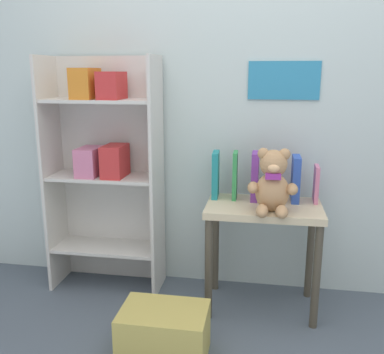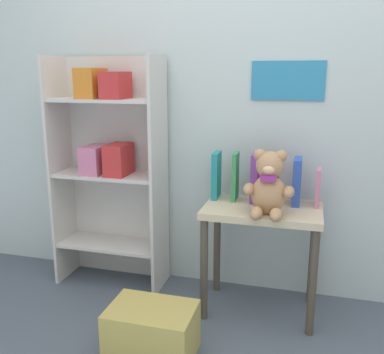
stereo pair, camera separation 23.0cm
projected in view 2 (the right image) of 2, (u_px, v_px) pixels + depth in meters
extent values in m
cube|color=silver|center=(253.00, 73.00, 2.32)|extent=(4.80, 0.06, 2.50)
cube|color=teal|center=(288.00, 81.00, 2.25)|extent=(0.38, 0.01, 0.20)
cube|color=beige|center=(61.00, 172.00, 2.57)|extent=(0.02, 0.27, 1.34)
cube|color=beige|center=(159.00, 178.00, 2.41)|extent=(0.02, 0.27, 1.34)
cube|color=beige|center=(118.00, 170.00, 2.61)|extent=(0.64, 0.02, 1.34)
cube|color=beige|center=(112.00, 244.00, 2.59)|extent=(0.61, 0.25, 0.02)
cube|color=beige|center=(109.00, 175.00, 2.49)|extent=(0.61, 0.25, 0.02)
cube|color=beige|center=(105.00, 100.00, 2.39)|extent=(0.61, 0.25, 0.02)
cube|color=orange|center=(91.00, 83.00, 2.37)|extent=(0.11, 0.19, 0.16)
cube|color=red|center=(116.00, 85.00, 2.34)|extent=(0.11, 0.19, 0.15)
cube|color=#D17093|center=(95.00, 160.00, 2.48)|extent=(0.11, 0.19, 0.16)
cube|color=red|center=(119.00, 159.00, 2.43)|extent=(0.11, 0.19, 0.18)
cube|color=beige|center=(262.00, 211.00, 2.19)|extent=(0.59, 0.37, 0.04)
cylinder|color=#494233|center=(204.00, 270.00, 2.18)|extent=(0.04, 0.04, 0.55)
cylinder|color=#494233|center=(313.00, 283.00, 2.04)|extent=(0.04, 0.04, 0.55)
cylinder|color=#494233|center=(217.00, 246.00, 2.47)|extent=(0.04, 0.04, 0.55)
cylinder|color=#494233|center=(313.00, 257.00, 2.33)|extent=(0.04, 0.04, 0.55)
ellipsoid|color=tan|center=(269.00, 194.00, 2.06)|extent=(0.17, 0.13, 0.19)
sphere|color=tan|center=(270.00, 165.00, 2.02)|extent=(0.13, 0.13, 0.13)
sphere|color=tan|center=(260.00, 155.00, 2.03)|extent=(0.06, 0.06, 0.06)
sphere|color=tan|center=(281.00, 156.00, 2.00)|extent=(0.06, 0.06, 0.06)
ellipsoid|color=#F4BB82|center=(269.00, 170.00, 1.97)|extent=(0.06, 0.04, 0.04)
ellipsoid|color=tan|center=(249.00, 189.00, 2.06)|extent=(0.05, 0.11, 0.05)
ellipsoid|color=tan|center=(289.00, 192.00, 2.01)|extent=(0.05, 0.11, 0.05)
ellipsoid|color=tan|center=(256.00, 213.00, 2.00)|extent=(0.06, 0.12, 0.06)
ellipsoid|color=tan|center=(276.00, 215.00, 1.97)|extent=(0.06, 0.12, 0.06)
cube|color=#992D93|center=(268.00, 178.00, 1.99)|extent=(0.07, 0.02, 0.03)
cube|color=teal|center=(216.00, 175.00, 2.32)|extent=(0.04, 0.14, 0.25)
cube|color=#33934C|center=(235.00, 176.00, 2.28)|extent=(0.02, 0.12, 0.26)
cube|color=purple|center=(255.00, 178.00, 2.25)|extent=(0.04, 0.14, 0.26)
cube|color=red|center=(276.00, 179.00, 2.23)|extent=(0.03, 0.11, 0.25)
cube|color=#2D51B7|center=(297.00, 181.00, 2.21)|extent=(0.04, 0.15, 0.24)
cube|color=#D17093|center=(318.00, 187.00, 2.19)|extent=(0.02, 0.12, 0.20)
cube|color=tan|center=(152.00, 332.00, 1.92)|extent=(0.38, 0.27, 0.23)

